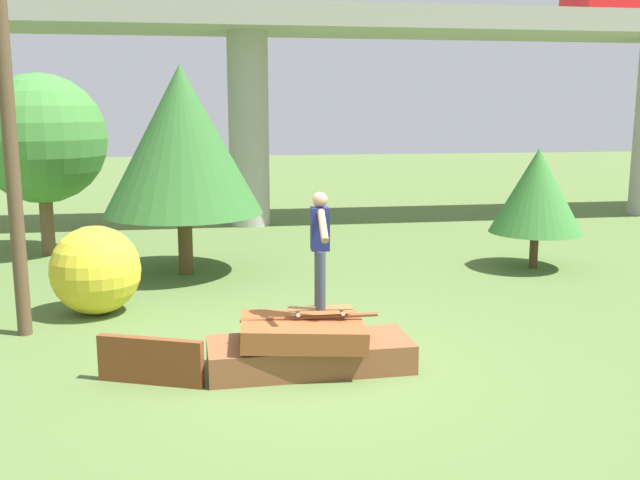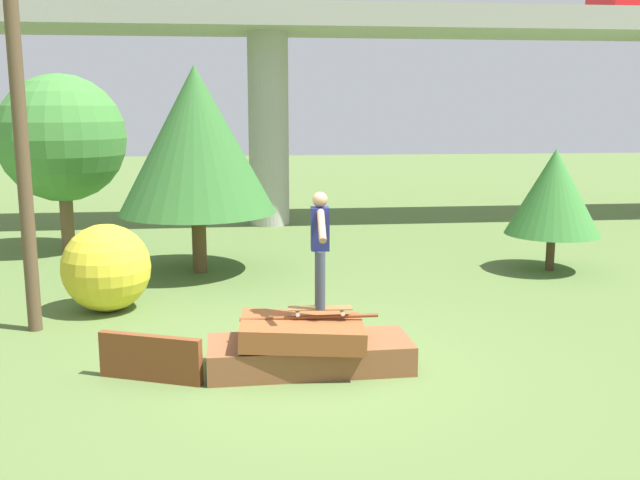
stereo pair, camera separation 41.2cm
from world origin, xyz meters
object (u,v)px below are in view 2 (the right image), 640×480
object	(u,v)px
tree_behind_left	(196,140)
tree_behind_right	(554,192)
bush_yellow_flowering	(106,268)
utility_pole	(19,107)
skateboard	(320,309)
skater	(320,242)
tree_mid_back	(62,138)

from	to	relation	value
tree_behind_left	tree_behind_right	xyz separation A→B (m)	(6.98, -0.64, -1.02)
bush_yellow_flowering	utility_pole	bearing A→B (deg)	-133.46
utility_pole	skateboard	bearing A→B (deg)	-26.53
tree_behind_left	bush_yellow_flowering	size ratio (longest dim) A/B	2.86
skater	bush_yellow_flowering	world-z (taller)	skater
utility_pole	tree_mid_back	xyz separation A→B (m)	(-0.83, 5.87, -0.68)
tree_behind_right	tree_behind_left	bearing A→B (deg)	174.74
tree_behind_right	bush_yellow_flowering	world-z (taller)	tree_behind_right
skateboard	tree_behind_right	world-z (taller)	tree_behind_right
skateboard	tree_behind_right	xyz separation A→B (m)	(5.20, 4.87, 0.81)
tree_behind_right	tree_mid_back	xyz separation A→B (m)	(-10.03, 2.99, 0.97)
tree_behind_left	bush_yellow_flowering	distance (m)	3.47
skateboard	tree_behind_left	bearing A→B (deg)	107.84
utility_pole	tree_behind_left	bearing A→B (deg)	57.78
skateboard	tree_behind_left	xyz separation A→B (m)	(-1.77, 5.51, 1.83)
tree_behind_left	bush_yellow_flowering	xyz separation A→B (m)	(-1.33, -2.58, -1.90)
tree_behind_right	skateboard	bearing A→B (deg)	-136.88
skateboard	skater	xyz separation A→B (m)	(0.00, 0.00, 0.84)
utility_pole	bush_yellow_flowering	world-z (taller)	utility_pole
skateboard	tree_behind_left	size ratio (longest dim) A/B	0.20
bush_yellow_flowering	tree_behind_left	bearing A→B (deg)	62.75
utility_pole	tree_behind_left	size ratio (longest dim) A/B	1.54
skater	utility_pole	distance (m)	4.75
skateboard	tree_mid_back	xyz separation A→B (m)	(-4.83, 7.86, 1.78)
tree_mid_back	skateboard	bearing A→B (deg)	-58.45
tree_mid_back	bush_yellow_flowering	size ratio (longest dim) A/B	2.81
skater	tree_behind_right	xyz separation A→B (m)	(5.20, 4.87, -0.02)
tree_mid_back	bush_yellow_flowering	distance (m)	5.54
tree_behind_left	skateboard	bearing A→B (deg)	-72.16
tree_behind_right	tree_mid_back	world-z (taller)	tree_mid_back
tree_behind_left	tree_mid_back	distance (m)	3.85
skateboard	tree_mid_back	world-z (taller)	tree_mid_back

